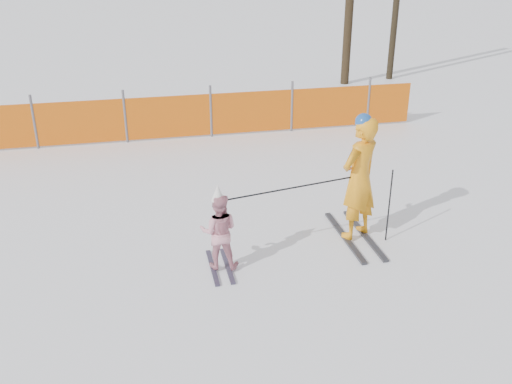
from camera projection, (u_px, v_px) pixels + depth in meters
ground at (263, 268)px, 8.36m from camera, size 120.00×120.00×0.00m
adult at (359, 178)px, 8.79m from camera, size 0.86×1.70×2.07m
child at (219, 231)px, 8.11m from camera, size 0.64×0.98×1.33m
ski_poles at (329, 195)px, 8.54m from camera, size 2.61×0.43×1.21m
safety_fence at (58, 124)px, 12.91m from camera, size 17.13×0.06×1.25m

